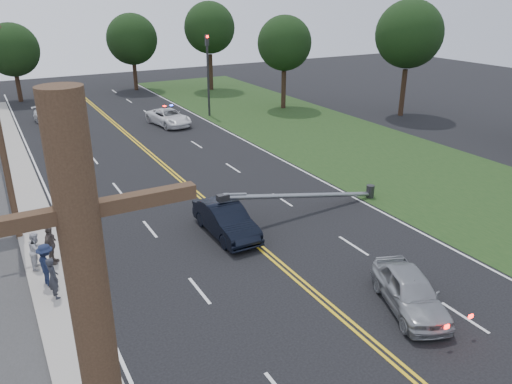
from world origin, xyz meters
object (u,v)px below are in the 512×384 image
fallen_streetlight (312,195)px  emergency_b (53,116)px  crashed_sedan (226,220)px  emergency_a (169,117)px  traffic_signal (208,69)px  bystander_d (51,245)px  bystander_c (47,265)px  bystander_b (37,250)px  bystander_a (53,278)px  waiting_sedan (410,291)px

fallen_streetlight → emergency_b: size_ratio=2.10×
crashed_sedan → emergency_a: size_ratio=0.93×
traffic_signal → bystander_d: traffic_signal is taller
traffic_signal → bystander_c: bearing=-126.3°
bystander_b → bystander_a: bearing=-151.7°
emergency_b → bystander_b: bearing=-119.1°
traffic_signal → emergency_b: traffic_signal is taller
traffic_signal → emergency_b: size_ratio=1.58×
waiting_sedan → emergency_b: 35.03m
traffic_signal → emergency_b: 13.82m
bystander_b → traffic_signal: bearing=-16.0°
traffic_signal → bystander_c: traffic_signal is taller
crashed_sedan → emergency_a: bearing=77.2°
emergency_b → bystander_a: size_ratio=2.77×
waiting_sedan → emergency_a: bearing=108.1°
waiting_sedan → crashed_sedan: bearing=131.6°
bystander_a → crashed_sedan: bearing=-89.9°
emergency_a → bystander_b: (-12.69, -19.97, 0.23)m
waiting_sedan → bystander_c: (-10.97, 7.67, 0.26)m
bystander_a → waiting_sedan: bearing=-134.0°
bystander_a → emergency_b: bearing=-20.9°
waiting_sedan → traffic_signal: bearing=100.3°
fallen_streetlight → crashed_sedan: size_ratio=2.09×
emergency_b → bystander_d: (-3.68, -25.08, 0.30)m
fallen_streetlight → bystander_d: (-12.40, 0.63, 0.03)m
emergency_a → emergency_b: 9.92m
fallen_streetlight → bystander_d: bearing=177.1°
waiting_sedan → bystander_b: 14.46m
fallen_streetlight → emergency_b: (-8.72, 25.71, -0.27)m
bystander_d → bystander_b: bearing=126.1°
waiting_sedan → bystander_d: size_ratio=2.49×
emergency_b → bystander_d: bearing=-117.9°
emergency_a → bystander_c: bearing=-129.4°
traffic_signal → bystander_d: 27.20m
emergency_a → bystander_b: 23.66m
emergency_a → bystander_c: bystander_c is taller
bystander_b → bystander_d: bearing=-61.3°
bystander_c → bystander_d: 1.63m
emergency_b → bystander_c: (-4.05, -26.67, 0.31)m
bystander_a → emergency_a: bearing=-41.6°
emergency_b → bystander_a: bystander_a is taller
crashed_sedan → bystander_a: 7.96m
crashed_sedan → bystander_d: (-7.47, 0.86, 0.21)m
emergency_b → bystander_b: size_ratio=2.87×
emergency_a → bystander_a: bearing=-128.1°
bystander_c → bystander_b: bearing=-7.9°
traffic_signal → emergency_a: size_ratio=1.47×
crashed_sedan → fallen_streetlight: bearing=2.6°
emergency_a → crashed_sedan: bearing=-111.9°
traffic_signal → emergency_a: traffic_signal is taller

